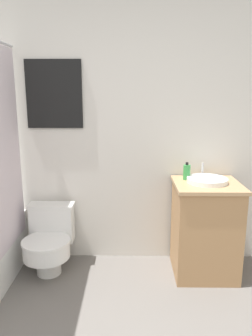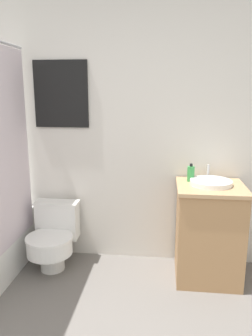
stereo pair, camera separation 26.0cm
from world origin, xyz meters
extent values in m
cube|color=silver|center=(0.00, 2.24, 1.25)|extent=(3.52, 0.05, 2.50)
cube|color=black|center=(-0.37, 2.21, 1.57)|extent=(0.50, 0.02, 0.60)
cube|color=beige|center=(-0.37, 2.20, 1.57)|extent=(0.47, 0.01, 0.57)
cylinder|color=white|center=(-0.42, 1.89, 0.09)|extent=(0.22, 0.22, 0.18)
cylinder|color=white|center=(-0.42, 1.84, 0.25)|extent=(0.40, 0.40, 0.14)
cylinder|color=white|center=(-0.42, 1.84, 0.33)|extent=(0.42, 0.42, 0.02)
cube|color=white|center=(-0.42, 2.09, 0.40)|extent=(0.39, 0.17, 0.34)
cube|color=white|center=(-0.42, 2.09, 0.58)|extent=(0.41, 0.17, 0.02)
cube|color=#AD7F51|center=(0.97, 1.93, 0.40)|extent=(0.53, 0.51, 0.80)
cube|color=tan|center=(0.97, 1.93, 0.82)|extent=(0.56, 0.54, 0.03)
cylinder|color=white|center=(0.97, 1.95, 0.85)|extent=(0.35, 0.35, 0.04)
cylinder|color=silver|center=(0.97, 2.15, 0.90)|extent=(0.02, 0.02, 0.13)
cylinder|color=green|center=(0.81, 2.05, 0.90)|extent=(0.06, 0.06, 0.13)
cylinder|color=black|center=(0.81, 2.05, 0.98)|extent=(0.02, 0.02, 0.02)
camera|label=1|loc=(0.31, -0.76, 1.59)|focal=35.00mm
camera|label=2|loc=(0.57, -0.75, 1.59)|focal=35.00mm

